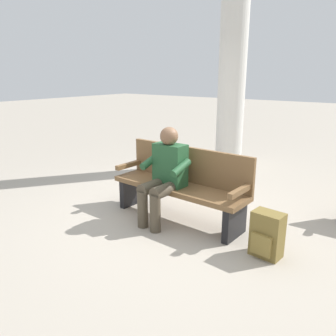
# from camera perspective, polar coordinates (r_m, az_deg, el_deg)

# --- Properties ---
(ground_plane) EXTENTS (40.00, 40.00, 0.00)m
(ground_plane) POSITION_cam_1_polar(r_m,az_deg,el_deg) (4.35, 1.67, -8.58)
(ground_plane) COLOR #A89E8E
(bench_near) EXTENTS (1.82, 0.56, 0.90)m
(bench_near) POSITION_cam_1_polar(r_m,az_deg,el_deg) (4.23, 2.31, -2.60)
(bench_near) COLOR brown
(bench_near) RESTS_ON ground
(person_seated) EXTENTS (0.58, 0.59, 1.18)m
(person_seated) POSITION_cam_1_polar(r_m,az_deg,el_deg) (4.06, -0.62, -0.89)
(person_seated) COLOR #23512D
(person_seated) RESTS_ON ground
(backpack) EXTENTS (0.32, 0.26, 0.47)m
(backpack) POSITION_cam_1_polar(r_m,az_deg,el_deg) (3.57, 16.40, -10.84)
(backpack) COLOR brown
(backpack) RESTS_ON ground
(support_pillar) EXTENTS (0.52, 0.52, 4.02)m
(support_pillar) POSITION_cam_1_polar(r_m,az_deg,el_deg) (6.71, 10.93, 17.33)
(support_pillar) COLOR silver
(support_pillar) RESTS_ON ground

